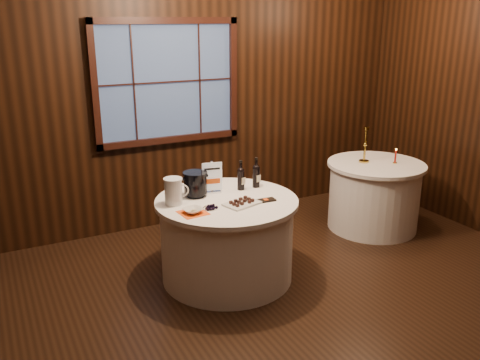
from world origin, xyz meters
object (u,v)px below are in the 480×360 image
grape_bunch (211,207)px  brass_candlestick (365,150)px  cracker_bowl (193,210)px  chocolate_plate (242,203)px  sign_stand (212,182)px  side_table (374,195)px  ice_bucket (195,184)px  chocolate_box (266,200)px  main_table (227,238)px  glass_pitcher (174,191)px  port_bottle_left (241,177)px  red_candle (395,157)px  port_bottle_right (256,174)px

grape_bunch → brass_candlestick: size_ratio=0.44×
brass_candlestick → cracker_bowl: bearing=-166.1°
grape_bunch → brass_candlestick: (2.12, 0.55, 0.12)m
chocolate_plate → sign_stand: bearing=103.7°
side_table → ice_bucket: 2.27m
chocolate_plate → chocolate_box: chocolate_plate is taller
main_table → glass_pitcher: size_ratio=5.46×
chocolate_box → chocolate_plate: bearing=-179.4°
main_table → port_bottle_left: bearing=37.4°
sign_stand → chocolate_plate: sign_stand is taller
port_bottle_left → chocolate_box: (0.05, -0.38, -0.12)m
sign_stand → glass_pitcher: sign_stand is taller
main_table → grape_bunch: grape_bunch is taller
red_candle → brass_candlestick: bearing=144.4°
chocolate_plate → brass_candlestick: bearing=17.4°
port_bottle_right → ice_bucket: port_bottle_right is taller
sign_stand → ice_bucket: sign_stand is taller
sign_stand → port_bottle_left: bearing=3.7°
port_bottle_right → main_table: bearing=-170.6°
glass_pitcher → brass_candlestick: bearing=26.5°
grape_bunch → glass_pitcher: size_ratio=0.74×
chocolate_plate → brass_candlestick: (1.84, 0.58, 0.13)m
sign_stand → brass_candlestick: brass_candlestick is taller
main_table → ice_bucket: 0.58m
port_bottle_left → glass_pitcher: port_bottle_left is taller
sign_stand → red_candle: sign_stand is taller
port_bottle_left → ice_bucket: bearing=156.2°
sign_stand → red_candle: 2.21m
main_table → ice_bucket: size_ratio=5.64×
port_bottle_right → grape_bunch: 0.72m
sign_stand → red_candle: bearing=11.5°
main_table → sign_stand: bearing=100.1°
side_table → cracker_bowl: size_ratio=6.79×
main_table → glass_pitcher: (-0.46, 0.10, 0.50)m
side_table → port_bottle_left: port_bottle_left is taller
port_bottle_left → chocolate_box: 0.40m
sign_stand → port_bottle_left: sign_stand is taller
main_table → side_table: 2.02m
chocolate_plate → cracker_bowl: size_ratio=2.18×
port_bottle_left → port_bottle_right: 0.16m
port_bottle_left → grape_bunch: size_ratio=1.62×
chocolate_box → cracker_bowl: (-0.68, 0.02, 0.02)m
side_table → sign_stand: bearing=-177.8°
ice_bucket → chocolate_box: (0.50, -0.40, -0.11)m
red_candle → chocolate_box: bearing=-168.2°
grape_bunch → red_candle: bearing=8.5°
main_table → cracker_bowl: cracker_bowl is taller
side_table → sign_stand: 2.10m
chocolate_box → side_table: bearing=20.6°
port_bottle_right → side_table: bearing=-10.6°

